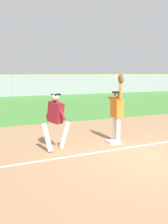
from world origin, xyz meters
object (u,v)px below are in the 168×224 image
at_px(first_base, 113,142).
at_px(fielder, 117,109).
at_px(parked_car_green, 95,86).
at_px(parked_car_black, 10,88).
at_px(parked_car_silver, 58,87).
at_px(runner, 56,117).
at_px(baseball, 115,77).

distance_m(first_base, fielder, 1.10).
distance_m(fielder, parked_car_green, 25.10).
bearing_deg(parked_car_black, parked_car_green, -4.42).
relative_size(first_base, fielder, 0.17).
distance_m(fielder, parked_car_silver, 23.63).
bearing_deg(parked_car_silver, first_base, -102.42).
distance_m(fielder, parked_car_black, 22.59).
bearing_deg(parked_car_green, fielder, -109.57).
height_order(parked_car_silver, parked_car_green, same).
relative_size(runner, parked_car_silver, 0.38).
bearing_deg(baseball, fielder, 6.97).
xyz_separation_m(fielder, runner, (-2.18, -0.08, -0.12)).
bearing_deg(first_base, parked_car_green, 64.40).
bearing_deg(fielder, parked_car_silver, -103.86).
bearing_deg(fielder, baseball, 7.50).
xyz_separation_m(first_base, fielder, (0.19, 0.09, 1.08)).
height_order(first_base, fielder, fielder).
bearing_deg(runner, fielder, -21.42).
height_order(baseball, parked_car_green, baseball).
distance_m(first_base, baseball, 2.14).
relative_size(first_base, parked_car_black, 0.08).
bearing_deg(first_base, parked_car_black, 88.65).
relative_size(first_base, parked_car_green, 0.08).
bearing_deg(baseball, first_base, -135.97).
bearing_deg(runner, parked_car_green, 36.88).
xyz_separation_m(first_base, runner, (-1.99, 0.01, 0.96)).
height_order(fielder, baseball, fielder).
bearing_deg(parked_car_black, parked_car_silver, -1.89).
distance_m(baseball, parked_car_silver, 23.72).
height_order(runner, parked_car_green, runner).
height_order(parked_car_black, parked_car_silver, same).
xyz_separation_m(baseball, parked_car_green, (10.84, 22.71, -1.50)).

